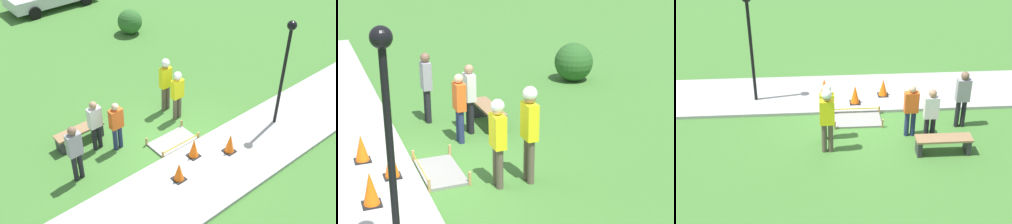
# 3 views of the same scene
# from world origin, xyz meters

# --- Properties ---
(ground_plane) EXTENTS (60.00, 60.00, 0.00)m
(ground_plane) POSITION_xyz_m (0.00, 0.00, 0.00)
(ground_plane) COLOR #3D702D
(sidewalk) EXTENTS (28.00, 2.51, 0.10)m
(sidewalk) POSITION_xyz_m (0.00, -1.25, 0.05)
(sidewalk) COLOR #9E9E99
(sidewalk) RESTS_ON ground_plane
(wet_concrete_patch) EXTENTS (1.47, 0.85, 0.28)m
(wet_concrete_patch) POSITION_xyz_m (0.08, 0.45, 0.03)
(wet_concrete_patch) COLOR gray
(wet_concrete_patch) RESTS_ON ground_plane
(traffic_cone_near_patch) EXTENTS (0.34, 0.34, 0.58)m
(traffic_cone_near_patch) POSITION_xyz_m (-0.88, -0.96, 0.39)
(traffic_cone_near_patch) COLOR black
(traffic_cone_near_patch) RESTS_ON sidewalk
(traffic_cone_far_patch) EXTENTS (0.34, 0.34, 0.62)m
(traffic_cone_far_patch) POSITION_xyz_m (0.08, -0.51, 0.41)
(traffic_cone_far_patch) COLOR black
(traffic_cone_far_patch) RESTS_ON sidewalk
(traffic_cone_sidewalk_edge) EXTENTS (0.34, 0.34, 0.64)m
(traffic_cone_sidewalk_edge) POSITION_xyz_m (1.04, -1.04, 0.41)
(traffic_cone_sidewalk_edge) COLOR black
(traffic_cone_sidewalk_edge) RESTS_ON sidewalk
(park_bench) EXTENTS (1.55, 0.44, 0.51)m
(park_bench) POSITION_xyz_m (-2.13, 2.28, 0.35)
(park_bench) COLOR #2D2D33
(park_bench) RESTS_ON ground_plane
(worker_supervisor) EXTENTS (0.40, 0.28, 1.95)m
(worker_supervisor) POSITION_xyz_m (1.05, 1.98, 1.19)
(worker_supervisor) COLOR brown
(worker_supervisor) RESTS_ON ground_plane
(worker_assistant) EXTENTS (0.40, 0.25, 1.77)m
(worker_assistant) POSITION_xyz_m (1.03, 1.35, 1.05)
(worker_assistant) COLOR brown
(worker_assistant) RESTS_ON ground_plane
(bystander_in_orange_shirt) EXTENTS (0.40, 0.22, 1.64)m
(bystander_in_orange_shirt) POSITION_xyz_m (-1.36, 1.32, 0.92)
(bystander_in_orange_shirt) COLOR navy
(bystander_in_orange_shirt) RESTS_ON ground_plane
(bystander_in_gray_shirt) EXTENTS (0.40, 0.22, 1.70)m
(bystander_in_gray_shirt) POSITION_xyz_m (-1.84, 1.71, 0.96)
(bystander_in_gray_shirt) COLOR black
(bystander_in_gray_shirt) RESTS_ON ground_plane
(bystander_in_white_shirt) EXTENTS (0.40, 0.24, 1.81)m
(bystander_in_white_shirt) POSITION_xyz_m (-2.94, 0.93, 1.04)
(bystander_in_white_shirt) COLOR black
(bystander_in_white_shirt) RESTS_ON ground_plane
(lamppost_near) EXTENTS (0.28, 0.28, 3.53)m
(lamppost_near) POSITION_xyz_m (3.27, -0.95, 2.44)
(lamppost_near) COLOR black
(lamppost_near) RESTS_ON sidewalk
(shrub_rounded_near) EXTENTS (1.25, 1.25, 1.25)m
(shrub_rounded_near) POSITION_xyz_m (-4.95, 6.24, 0.62)
(shrub_rounded_near) COLOR #285623
(shrub_rounded_near) RESTS_ON ground_plane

